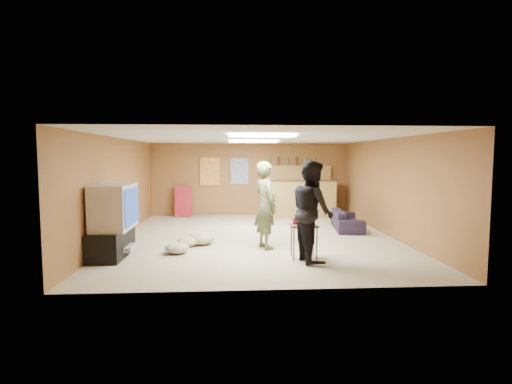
{
  "coord_description": "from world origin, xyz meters",
  "views": [
    {
      "loc": [
        -0.55,
        -8.72,
        1.79
      ],
      "look_at": [
        0.0,
        0.2,
        1.0
      ],
      "focal_mm": 28.0,
      "sensor_mm": 36.0,
      "label": 1
    }
  ],
  "objects": [
    {
      "name": "cushion_far",
      "position": [
        -1.57,
        -1.35,
        0.1
      ],
      "size": [
        0.46,
        0.46,
        0.2
      ],
      "primitive_type": "ellipsoid",
      "rotation": [
        0.0,
        0.0,
        0.02
      ],
      "color": "tan",
      "rests_on": "ground"
    },
    {
      "name": "bar_stool_left",
      "position": [
        0.6,
        2.74,
        0.64
      ],
      "size": [
        0.53,
        0.53,
        1.28
      ],
      "primitive_type": null,
      "rotation": [
        0.0,
        0.0,
        0.38
      ],
      "color": "olive",
      "rests_on": "ground"
    },
    {
      "name": "wall_back",
      "position": [
        0.0,
        3.5,
        1.1
      ],
      "size": [
        6.0,
        0.02,
        2.2
      ],
      "primitive_type": "cube",
      "color": "brown",
      "rests_on": "ground"
    },
    {
      "name": "ceiling",
      "position": [
        0.0,
        0.0,
        2.2
      ],
      "size": [
        6.0,
        7.0,
        0.02
      ],
      "primitive_type": "cube",
      "color": "silver",
      "rests_on": "ground"
    },
    {
      "name": "bar_shelf",
      "position": [
        1.5,
        3.4,
        1.5
      ],
      "size": [
        2.0,
        0.18,
        0.05
      ],
      "primitive_type": "cube",
      "color": "olive",
      "rests_on": "bar_backing"
    },
    {
      "name": "tv_screen",
      "position": [
        -2.34,
        -1.5,
        0.9
      ],
      "size": [
        0.02,
        0.95,
        0.65
      ],
      "primitive_type": "cube",
      "color": "navy",
      "rests_on": "tv_body"
    },
    {
      "name": "cup_red_far",
      "position": [
        0.78,
        -1.97,
        0.65
      ],
      "size": [
        0.09,
        0.09,
        0.1
      ],
      "primitive_type": "cylinder",
      "rotation": [
        0.0,
        0.0,
        -0.37
      ],
      "color": "red",
      "rests_on": "tray_table"
    },
    {
      "name": "cushion_mid",
      "position": [
        -1.44,
        -0.79,
        0.1
      ],
      "size": [
        0.45,
        0.45,
        0.19
      ],
      "primitive_type": "ellipsoid",
      "rotation": [
        0.0,
        0.0,
        -0.05
      ],
      "color": "tan",
      "rests_on": "ground"
    },
    {
      "name": "cup_blue",
      "position": [
        0.87,
        -1.76,
        0.66
      ],
      "size": [
        0.09,
        0.09,
        0.11
      ],
      "primitive_type": "cylinder",
      "rotation": [
        0.0,
        0.0,
        0.14
      ],
      "color": "navy",
      "rests_on": "tray_table"
    },
    {
      "name": "folding_chair_stack",
      "position": [
        -2.0,
        3.3,
        0.45
      ],
      "size": [
        0.5,
        0.26,
        0.91
      ],
      "primitive_type": "cube",
      "rotation": [
        -0.14,
        0.0,
        0.0
      ],
      "color": "#A81F2F",
      "rests_on": "ground"
    },
    {
      "name": "tray_table",
      "position": [
        0.72,
        -1.86,
        0.3
      ],
      "size": [
        0.47,
        0.38,
        0.6
      ],
      "primitive_type": "cube",
      "rotation": [
        0.0,
        0.0,
        0.01
      ],
      "color": "#3B2313",
      "rests_on": "ground"
    },
    {
      "name": "person_black",
      "position": [
        0.82,
        -2.04,
        0.87
      ],
      "size": [
        0.79,
        0.94,
        1.73
      ],
      "primitive_type": "imported",
      "rotation": [
        0.0,
        0.0,
        1.74
      ],
      "color": "black",
      "rests_on": "ground"
    },
    {
      "name": "wall_right",
      "position": [
        3.0,
        0.0,
        1.1
      ],
      "size": [
        0.02,
        7.0,
        2.2
      ],
      "primitive_type": "cube",
      "color": "brown",
      "rests_on": "ground"
    },
    {
      "name": "sofa",
      "position": [
        2.31,
        0.91,
        0.23
      ],
      "size": [
        0.83,
        1.67,
        0.47
      ],
      "primitive_type": "imported",
      "rotation": [
        0.0,
        0.0,
        1.44
      ],
      "color": "black",
      "rests_on": "ground"
    },
    {
      "name": "wall_left",
      "position": [
        -3.0,
        0.0,
        1.1
      ],
      "size": [
        0.02,
        7.0,
        2.2
      ],
      "primitive_type": "cube",
      "color": "brown",
      "rests_on": "ground"
    },
    {
      "name": "bar_backing",
      "position": [
        1.5,
        3.42,
        1.2
      ],
      "size": [
        2.0,
        0.14,
        0.6
      ],
      "primitive_type": "cube",
      "color": "olive",
      "rests_on": "bar_counter"
    },
    {
      "name": "bottle_row",
      "position": [
        1.3,
        3.38,
        1.65
      ],
      "size": [
        1.48,
        0.08,
        0.26
      ],
      "primitive_type": null,
      "color": "#3F7233",
      "rests_on": "bar_shelf"
    },
    {
      "name": "cup_red_near",
      "position": [
        0.57,
        -1.81,
        0.66
      ],
      "size": [
        0.09,
        0.09,
        0.12
      ],
      "primitive_type": "cylinder",
      "rotation": [
        0.0,
        0.0,
        -0.07
      ],
      "color": "red",
      "rests_on": "tray_table"
    },
    {
      "name": "tv_body",
      "position": [
        -2.65,
        -1.5,
        0.9
      ],
      "size": [
        0.6,
        1.1,
        0.8
      ],
      "primitive_type": "cube",
      "color": "#B2B2B7",
      "rests_on": "tv_stand"
    },
    {
      "name": "bar_lip",
      "position": [
        1.5,
        2.7,
        1.1
      ],
      "size": [
        2.1,
        0.12,
        0.05
      ],
      "primitive_type": "cube",
      "color": "#3B2313",
      "rests_on": "bar_counter"
    },
    {
      "name": "bar_stool_right",
      "position": [
        1.64,
        2.7,
        0.64
      ],
      "size": [
        0.48,
        0.48,
        1.29
      ],
      "primitive_type": null,
      "rotation": [
        0.0,
        0.0,
        0.2
      ],
      "color": "olive",
      "rests_on": "ground"
    },
    {
      "name": "wall_front",
      "position": [
        0.0,
        -3.5,
        1.1
      ],
      "size": [
        6.0,
        0.02,
        2.2
      ],
      "primitive_type": "cube",
      "color": "brown",
      "rests_on": "ground"
    },
    {
      "name": "poster_right",
      "position": [
        -0.3,
        3.46,
        1.35
      ],
      "size": [
        0.55,
        0.03,
        0.8
      ],
      "primitive_type": "cube",
      "color": "#334C99",
      "rests_on": "wall_back"
    },
    {
      "name": "ground",
      "position": [
        0.0,
        0.0,
        0.0
      ],
      "size": [
        7.0,
        7.0,
        0.0
      ],
      "primitive_type": "plane",
      "color": "tan",
      "rests_on": "ground"
    },
    {
      "name": "ceiling_panel_front",
      "position": [
        0.0,
        -1.5,
        2.17
      ],
      "size": [
        1.2,
        0.6,
        0.04
      ],
      "primitive_type": "cube",
      "color": "white",
      "rests_on": "ceiling"
    },
    {
      "name": "bar_counter",
      "position": [
        1.5,
        2.95,
        0.55
      ],
      "size": [
        2.0,
        0.6,
        1.1
      ],
      "primitive_type": "cube",
      "color": "olive",
      "rests_on": "ground"
    },
    {
      "name": "tv_stand",
      "position": [
        -2.72,
        -1.5,
        0.25
      ],
      "size": [
        0.55,
        1.3,
        0.5
      ],
      "primitive_type": "cube",
      "color": "black",
      "rests_on": "ground"
    },
    {
      "name": "dvd_box",
      "position": [
        -2.5,
        -1.5,
        0.15
      ],
      "size": [
        0.35,
        0.5,
        0.08
      ],
      "primitive_type": "cube",
      "color": "#B2B2B7",
      "rests_on": "tv_stand"
    },
    {
      "name": "poster_left",
      "position": [
        -1.2,
        3.46,
        1.35
      ],
      "size": [
        0.6,
        0.03,
        0.85
      ],
      "primitive_type": "cube",
      "color": "#BF3F26",
      "rests_on": "wall_back"
    },
    {
      "name": "cushion_near_tv",
      "position": [
        -1.18,
        -0.6,
        0.12
      ],
      "size": [
        0.73,
        0.73,
        0.25
      ],
      "primitive_type": "ellipsoid",
      "rotation": [
        0.0,
        0.0,
        0.42
      ],
      "color": "tan",
      "rests_on": "ground"
    },
    {
      "name": "person_olive",
      "position": [
        0.11,
        -1.04,
        0.85
      ],
      "size": [
        0.6,
        0.72,
        1.7
      ],
      "primitive_type": "imported",
      "rotation": [
        0.0,
        0.0,
        1.93
      ],
      "color": "#525B35",
      "rests_on": "ground"
    },
    {
      "name": "ceiling_panel_back",
      "position": [
        0.0,
        1.2,
        2.17
      ],
      "size": [
        1.2,
        0.6,
        0.04
      ],
      "primitive_type": "cube",
      "color": "white",
      "rests_on": "ceiling"
    }
  ]
}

